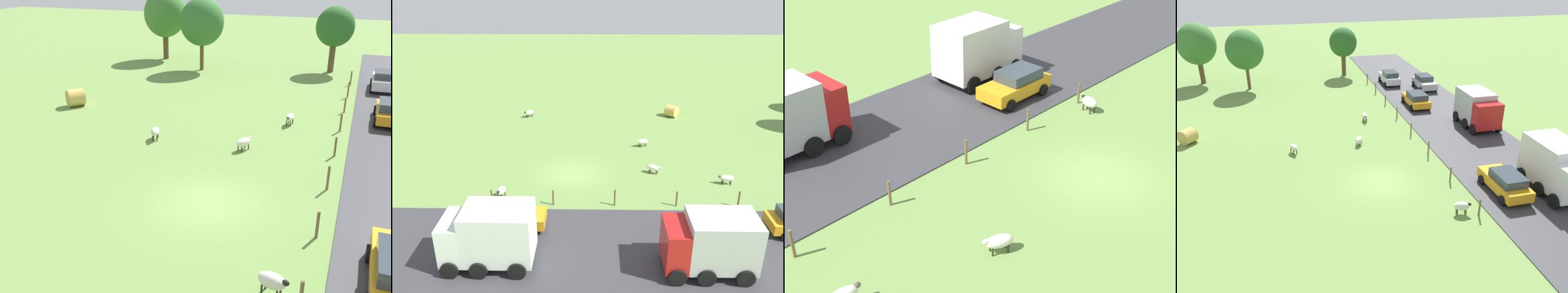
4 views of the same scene
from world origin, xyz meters
The scene contains 12 objects.
ground_plane centered at (0.00, 0.00, 0.00)m, with size 160.00×160.00×0.00m, color #6B8E47.
road_strip centered at (9.48, 0.00, 0.03)m, with size 8.00×80.00×0.06m, color #38383D.
sheep_1 centered at (-0.14, 6.51, 0.48)m, with size 0.92×1.19×0.73m.
sheep_2 centered at (3.86, -4.84, 0.54)m, with size 1.12×0.74×0.81m.
fence_post_0 centered at (4.82, -5.27, 0.57)m, with size 0.12×0.12×1.14m, color brown.
fence_post_1 centered at (4.82, -1.03, 0.58)m, with size 0.12×0.12×1.15m, color brown.
fence_post_2 centered at (4.82, 3.20, 0.61)m, with size 0.12×0.12×1.23m, color brown.
fence_post_3 centered at (4.82, 7.43, 0.57)m, with size 0.12×0.12×1.13m, color brown.
fence_post_4 centered at (4.82, 11.66, 0.59)m, with size 0.12×0.12×1.19m, color brown.
truck_0 centered at (11.40, 7.90, 1.82)m, with size 2.78×4.78×3.28m.
truck_1 centered at (11.00, -3.81, 1.88)m, with size 2.89×4.87×3.43m.
car_0 centered at (7.65, -3.39, 0.87)m, with size 2.04×4.13×1.56m.
Camera 3 is at (-10.22, 17.92, 13.35)m, focal length 51.56 mm.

